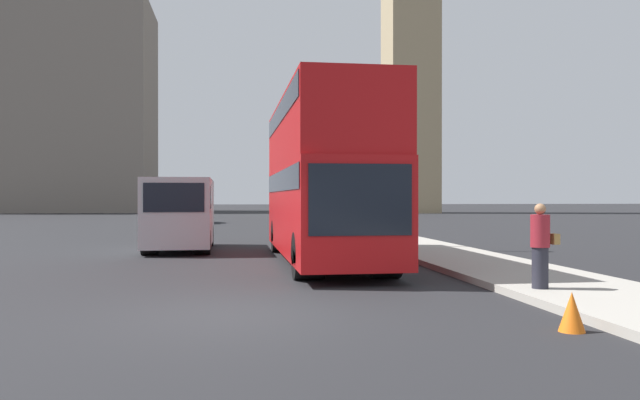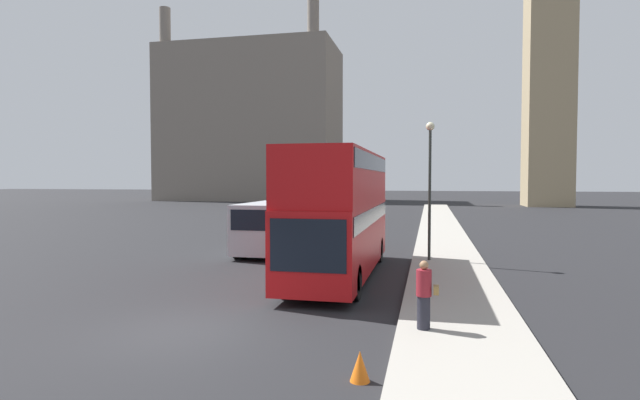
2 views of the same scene
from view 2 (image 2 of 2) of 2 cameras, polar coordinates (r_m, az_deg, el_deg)
ground_plane at (r=12.65m, az=-15.56°, el=-14.21°), size 300.00×300.00×0.00m
sidewalk_strip at (r=11.28m, az=16.35°, el=-15.89°), size 3.00×120.00×0.15m
building_block_distant at (r=88.76m, az=-7.87°, el=8.55°), size 29.77×15.18×32.06m
red_double_decker_bus at (r=18.37m, az=2.34°, el=-0.93°), size 2.46×10.04×4.57m
white_van at (r=24.09m, az=-5.80°, el=-3.04°), size 2.19×5.29×2.47m
pedestrian at (r=11.89m, az=11.82°, el=-10.57°), size 0.51×0.35×1.58m
street_lamp at (r=21.72m, az=12.45°, el=3.36°), size 0.36×0.36×5.87m
parked_sedan at (r=46.69m, az=2.45°, el=-1.26°), size 1.89×4.34×1.41m
traffic_cone at (r=9.36m, az=4.58°, el=-18.40°), size 0.36×0.36×0.55m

